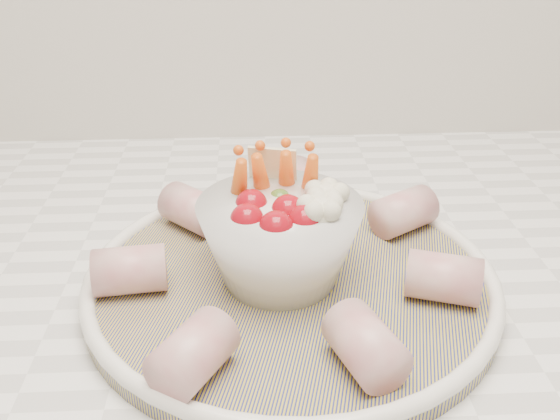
{
  "coord_description": "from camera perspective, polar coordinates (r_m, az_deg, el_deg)",
  "views": [
    {
      "loc": [
        -0.13,
        1.01,
        1.21
      ],
      "look_at": [
        -0.11,
        1.41,
        0.99
      ],
      "focal_mm": 40.0,
      "sensor_mm": 36.0,
      "label": 1
    }
  ],
  "objects": [
    {
      "name": "serving_platter",
      "position": [
        0.49,
        1.02,
        -6.3
      ],
      "size": [
        0.38,
        0.38,
        0.02
      ],
      "color": "navy",
      "rests_on": "kitchen_counter"
    },
    {
      "name": "veggie_bowl",
      "position": [
        0.46,
        0.1,
        -2.35
      ],
      "size": [
        0.12,
        0.12,
        0.1
      ],
      "color": "white",
      "rests_on": "serving_platter"
    },
    {
      "name": "cured_meat_rolls",
      "position": [
        0.48,
        0.91,
        -4.09
      ],
      "size": [
        0.29,
        0.3,
        0.04
      ],
      "color": "#BC565E",
      "rests_on": "serving_platter"
    }
  ]
}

